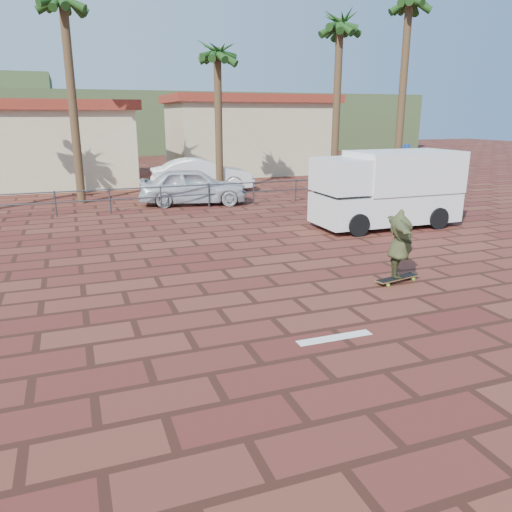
{
  "coord_description": "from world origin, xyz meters",
  "views": [
    {
      "loc": [
        -3.35,
        -8.2,
        3.73
      ],
      "look_at": [
        0.25,
        1.54,
        0.8
      ],
      "focal_mm": 35.0,
      "sensor_mm": 36.0,
      "label": 1
    }
  ],
  "objects_px": {
    "car_white": "(202,175)",
    "longboard": "(397,278)",
    "skateboarder": "(400,244)",
    "car_silver": "(193,186)",
    "campervan": "(387,188)"
  },
  "relations": [
    {
      "from": "campervan",
      "to": "car_silver",
      "type": "bearing_deg",
      "value": 127.63
    },
    {
      "from": "campervan",
      "to": "car_silver",
      "type": "height_order",
      "value": "campervan"
    },
    {
      "from": "skateboarder",
      "to": "car_silver",
      "type": "xyz_separation_m",
      "value": [
        -1.94,
        12.04,
        -0.13
      ]
    },
    {
      "from": "longboard",
      "to": "skateboarder",
      "type": "xyz_separation_m",
      "value": [
        0.0,
        0.0,
        0.82
      ]
    },
    {
      "from": "skateboarder",
      "to": "campervan",
      "type": "relative_size",
      "value": 0.4
    },
    {
      "from": "longboard",
      "to": "car_silver",
      "type": "relative_size",
      "value": 0.27
    },
    {
      "from": "longboard",
      "to": "car_silver",
      "type": "height_order",
      "value": "car_silver"
    },
    {
      "from": "campervan",
      "to": "car_white",
      "type": "xyz_separation_m",
      "value": [
        -3.93,
        10.24,
        -0.52
      ]
    },
    {
      "from": "longboard",
      "to": "skateboarder",
      "type": "relative_size",
      "value": 0.62
    },
    {
      "from": "skateboarder",
      "to": "longboard",
      "type": "bearing_deg",
      "value": 127.8
    },
    {
      "from": "longboard",
      "to": "car_silver",
      "type": "xyz_separation_m",
      "value": [
        -1.94,
        12.04,
        0.69
      ]
    },
    {
      "from": "campervan",
      "to": "longboard",
      "type": "bearing_deg",
      "value": -121.73
    },
    {
      "from": "car_silver",
      "to": "longboard",
      "type": "bearing_deg",
      "value": -158.3
    },
    {
      "from": "car_white",
      "to": "longboard",
      "type": "bearing_deg",
      "value": -173.87
    },
    {
      "from": "longboard",
      "to": "car_white",
      "type": "xyz_separation_m",
      "value": [
        -0.66,
        15.54,
        0.74
      ]
    }
  ]
}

